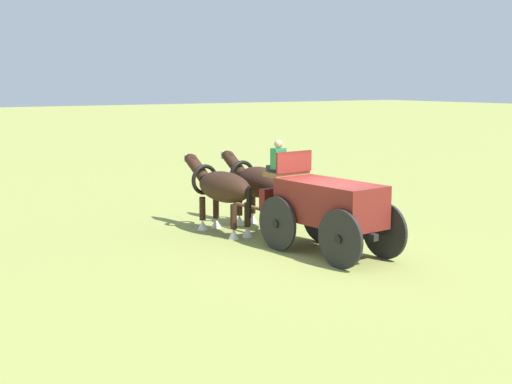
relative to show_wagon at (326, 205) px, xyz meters
The scene contains 4 objects.
ground_plane 1.26m from the show_wagon, behind, with size 220.00×220.00×0.00m, color olive.
show_wagon is the anchor object (origin of this frame).
draft_horse_near 3.68m from the show_wagon, 14.26° to the left, with size 3.25×1.04×2.15m.
draft_horse_off 3.68m from the show_wagon, ahead, with size 3.04×1.07×2.17m.
Camera 1 is at (-12.95, 10.90, 4.28)m, focal length 48.34 mm.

